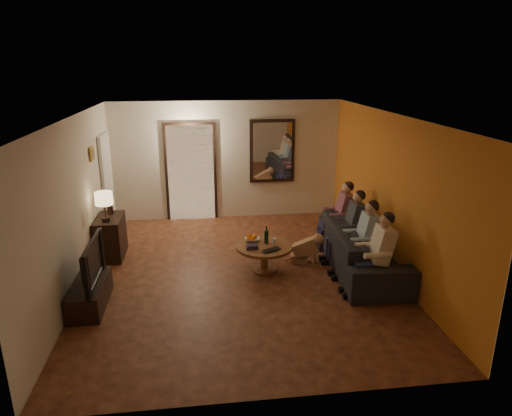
{
  "coord_description": "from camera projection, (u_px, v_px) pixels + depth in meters",
  "views": [
    {
      "loc": [
        -0.62,
        -6.89,
        3.37
      ],
      "look_at": [
        0.3,
        0.3,
        1.05
      ],
      "focal_mm": 32.0,
      "sensor_mm": 36.0,
      "label": 1
    }
  ],
  "objects": [
    {
      "name": "person_d",
      "position": [
        341.0,
        218.0,
        8.49
      ],
      "size": [
        0.6,
        0.4,
        1.2
      ],
      "primitive_type": null,
      "color": "tan",
      "rests_on": "sofa"
    },
    {
      "name": "laptop",
      "position": [
        273.0,
        251.0,
        7.36
      ],
      "size": [
        0.39,
        0.35,
        0.03
      ],
      "primitive_type": "imported",
      "rotation": [
        0.0,
        0.0,
        0.52
      ],
      "color": "black",
      "rests_on": "coffee_table"
    },
    {
      "name": "art_canvas",
      "position": [
        93.0,
        153.0,
        7.98
      ],
      "size": [
        0.01,
        0.22,
        0.18
      ],
      "primitive_type": "cube",
      "color": "brown",
      "rests_on": "left_wall"
    },
    {
      "name": "person_b",
      "position": [
        363.0,
        242.0,
        7.36
      ],
      "size": [
        0.6,
        0.4,
        1.2
      ],
      "primitive_type": null,
      "color": "tan",
      "rests_on": "sofa"
    },
    {
      "name": "dog",
      "position": [
        305.0,
        248.0,
        7.97
      ],
      "size": [
        0.6,
        0.36,
        0.56
      ],
      "primitive_type": null,
      "rotation": [
        0.0,
        0.0,
        -0.22
      ],
      "color": "#AC7D4F",
      "rests_on": "floor"
    },
    {
      "name": "person_c",
      "position": [
        351.0,
        229.0,
        7.93
      ],
      "size": [
        0.6,
        0.4,
        1.2
      ],
      "primitive_type": null,
      "color": "tan",
      "rests_on": "sofa"
    },
    {
      "name": "wine_glass",
      "position": [
        274.0,
        241.0,
        7.67
      ],
      "size": [
        0.06,
        0.06,
        0.1
      ],
      "primitive_type": "cylinder",
      "color": "silver",
      "rests_on": "coffee_table"
    },
    {
      "name": "table_lamp",
      "position": [
        105.0,
        207.0,
        7.8
      ],
      "size": [
        0.3,
        0.3,
        0.54
      ],
      "primitive_type": null,
      "color": "beige",
      "rests_on": "dresser"
    },
    {
      "name": "left_wall",
      "position": [
        76.0,
        205.0,
        6.91
      ],
      "size": [
        0.02,
        6.0,
        2.6
      ],
      "primitive_type": "cube",
      "color": "beige",
      "rests_on": "floor"
    },
    {
      "name": "oranges",
      "position": [
        252.0,
        236.0,
        7.77
      ],
      "size": [
        0.2,
        0.2,
        0.08
      ],
      "primitive_type": null,
      "color": "orange",
      "rests_on": "bowl"
    },
    {
      "name": "kitchen_doorway",
      "position": [
        191.0,
        173.0,
        10.01
      ],
      "size": [
        1.0,
        0.06,
        2.1
      ],
      "primitive_type": "cube",
      "color": "#FFE0A5",
      "rests_on": "floor"
    },
    {
      "name": "coffee_table",
      "position": [
        264.0,
        258.0,
        7.69
      ],
      "size": [
        1.2,
        1.2,
        0.45
      ],
      "primitive_type": "cylinder",
      "rotation": [
        0.0,
        0.0,
        0.33
      ],
      "color": "brown",
      "rests_on": "floor"
    },
    {
      "name": "mirror_glass",
      "position": [
        272.0,
        151.0,
        10.04
      ],
      "size": [
        0.86,
        0.02,
        1.26
      ],
      "primitive_type": "cube",
      "color": "white",
      "rests_on": "back_wall"
    },
    {
      "name": "book_stack",
      "position": [
        252.0,
        246.0,
        7.49
      ],
      "size": [
        0.2,
        0.15,
        0.07
      ],
      "primitive_type": null,
      "color": "black",
      "rests_on": "coffee_table"
    },
    {
      "name": "sofa",
      "position": [
        362.0,
        248.0,
        7.72
      ],
      "size": [
        2.64,
        1.18,
        0.75
      ],
      "primitive_type": "imported",
      "rotation": [
        0.0,
        0.0,
        1.5
      ],
      "color": "black",
      "rests_on": "floor"
    },
    {
      "name": "back_wall",
      "position": [
        227.0,
        161.0,
        10.05
      ],
      "size": [
        5.0,
        0.02,
        2.6
      ],
      "primitive_type": "cube",
      "color": "beige",
      "rests_on": "floor"
    },
    {
      "name": "orange_accent",
      "position": [
        390.0,
        194.0,
        7.52
      ],
      "size": [
        0.01,
        6.0,
        2.6
      ],
      "primitive_type": "cube",
      "color": "orange",
      "rests_on": "right_wall"
    },
    {
      "name": "flower_vase",
      "position": [
        110.0,
        202.0,
        8.23
      ],
      "size": [
        0.14,
        0.14,
        0.44
      ],
      "primitive_type": null,
      "color": "red",
      "rests_on": "dresser"
    },
    {
      "name": "white_door",
      "position": [
        108.0,
        185.0,
        9.18
      ],
      "size": [
        0.06,
        0.85,
        2.04
      ],
      "primitive_type": "cube",
      "color": "white",
      "rests_on": "floor"
    },
    {
      "name": "tv",
      "position": [
        86.0,
        263.0,
        6.41
      ],
      "size": [
        1.11,
        0.15,
        0.64
      ],
      "primitive_type": "imported",
      "rotation": [
        0.0,
        0.0,
        1.57
      ],
      "color": "black",
      "rests_on": "tv_stand"
    },
    {
      "name": "right_wall",
      "position": [
        390.0,
        194.0,
        7.52
      ],
      "size": [
        0.02,
        6.0,
        2.6
      ],
      "primitive_type": "cube",
      "color": "beige",
      "rests_on": "floor"
    },
    {
      "name": "mirror_frame",
      "position": [
        272.0,
        151.0,
        10.07
      ],
      "size": [
        1.0,
        0.05,
        1.4
      ],
      "primitive_type": "cube",
      "color": "black",
      "rests_on": "back_wall"
    },
    {
      "name": "wine_bottle",
      "position": [
        266.0,
        235.0,
        7.67
      ],
      "size": [
        0.07,
        0.07,
        0.31
      ],
      "primitive_type": null,
      "color": "black",
      "rests_on": "coffee_table"
    },
    {
      "name": "tv_stand",
      "position": [
        90.0,
        294.0,
        6.56
      ],
      "size": [
        0.45,
        1.09,
        0.36
      ],
      "primitive_type": "cube",
      "color": "black",
      "rests_on": "floor"
    },
    {
      "name": "front_wall",
      "position": [
        268.0,
        288.0,
        4.38
      ],
      "size": [
        5.0,
        0.02,
        2.6
      ],
      "primitive_type": "cube",
      "color": "beige",
      "rests_on": "floor"
    },
    {
      "name": "person_a",
      "position": [
        377.0,
        257.0,
        6.79
      ],
      "size": [
        0.6,
        0.4,
        1.2
      ],
      "primitive_type": null,
      "color": "tan",
      "rests_on": "sofa"
    },
    {
      "name": "fridge_glimpse",
      "position": [
        203.0,
        179.0,
        10.09
      ],
      "size": [
        0.45,
        0.03,
        1.7
      ],
      "primitive_type": "cube",
      "color": "silver",
      "rests_on": "floor"
    },
    {
      "name": "ceiling",
      "position": [
        239.0,
        116.0,
        6.82
      ],
      "size": [
        5.0,
        6.0,
        0.01
      ],
      "primitive_type": "cube",
      "color": "white",
      "rests_on": "back_wall"
    },
    {
      "name": "framed_art",
      "position": [
        92.0,
        153.0,
        7.98
      ],
      "size": [
        0.03,
        0.28,
        0.24
      ],
      "primitive_type": "cube",
      "color": "#B28C33",
      "rests_on": "left_wall"
    },
    {
      "name": "bowl",
      "position": [
        252.0,
        239.0,
        7.8
      ],
      "size": [
        0.26,
        0.26,
        0.06
      ],
      "primitive_type": "imported",
      "color": "white",
      "rests_on": "coffee_table"
    },
    {
      "name": "door_trim",
      "position": [
        191.0,
        173.0,
        10.0
      ],
      "size": [
        1.12,
        0.04,
        2.22
      ],
      "primitive_type": "cube",
      "color": "black",
      "rests_on": "floor"
    },
    {
      "name": "dresser",
      "position": [
        111.0,
        237.0,
        8.21
      ],
      "size": [
        0.45,
        0.83,
        0.74
      ],
      "primitive_type": "cube",
      "color": "black",
      "rests_on": "floor"
    },
    {
      "name": "floor",
      "position": [
        240.0,
        274.0,
        7.61
      ],
      "size": [
        5.0,
        6.0,
        0.01
      ],
      "primitive_type": "cube",
      "color": "#3C1C10",
      "rests_on": "ground"
    }
  ]
}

